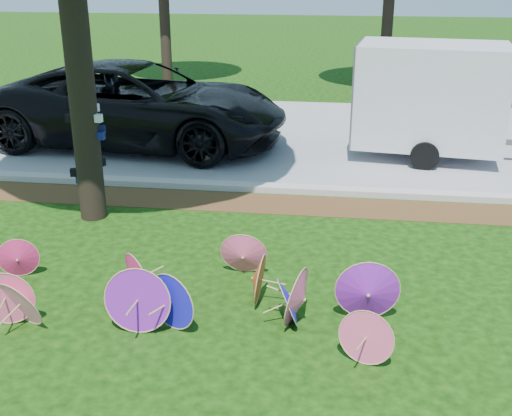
{
  "coord_description": "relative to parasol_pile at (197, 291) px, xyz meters",
  "views": [
    {
      "loc": [
        1.62,
        -6.34,
        4.21
      ],
      "look_at": [
        0.5,
        2.0,
        0.9
      ],
      "focal_mm": 45.0,
      "sensor_mm": 36.0,
      "label": 1
    }
  ],
  "objects": [
    {
      "name": "ground",
      "position": [
        0.03,
        -0.48,
        -0.36
      ],
      "size": [
        90.0,
        90.0,
        0.0
      ],
      "primitive_type": "plane",
      "color": "black",
      "rests_on": "ground"
    },
    {
      "name": "mulch_strip",
      "position": [
        0.03,
        4.02,
        -0.36
      ],
      "size": [
        90.0,
        1.0,
        0.01
      ],
      "primitive_type": "cube",
      "color": "#472D16",
      "rests_on": "ground"
    },
    {
      "name": "curb",
      "position": [
        0.03,
        4.72,
        -0.3
      ],
      "size": [
        90.0,
        0.3,
        0.12
      ],
      "primitive_type": "cube",
      "color": "#B7B5AD",
      "rests_on": "ground"
    },
    {
      "name": "street",
      "position": [
        0.03,
        8.87,
        -0.36
      ],
      "size": [
        90.0,
        8.0,
        0.01
      ],
      "primitive_type": "cube",
      "color": "gray",
      "rests_on": "ground"
    },
    {
      "name": "parasol_pile",
      "position": [
        0.0,
        0.0,
        0.0
      ],
      "size": [
        5.49,
        2.15,
        0.83
      ],
      "color": "#EB5180",
      "rests_on": "ground"
    },
    {
      "name": "black_van",
      "position": [
        -3.07,
        7.55,
        0.6
      ],
      "size": [
        7.22,
        3.83,
        1.93
      ],
      "primitive_type": "imported",
      "rotation": [
        0.0,
        0.0,
        1.48
      ],
      "color": "black",
      "rests_on": "ground"
    },
    {
      "name": "cargo_trailer",
      "position": [
        3.57,
        7.46,
        1.03
      ],
      "size": [
        3.34,
        2.35,
        2.79
      ],
      "primitive_type": "cube",
      "rotation": [
        0.0,
        0.0,
        -0.12
      ],
      "color": "silver",
      "rests_on": "ground"
    }
  ]
}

